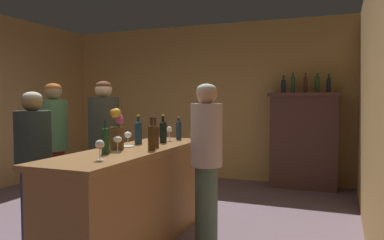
{
  "coord_description": "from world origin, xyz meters",
  "views": [
    {
      "loc": [
        2.45,
        -3.18,
        1.47
      ],
      "look_at": [
        1.17,
        0.02,
        1.27
      ],
      "focal_mm": 35.28,
      "sensor_mm": 36.0,
      "label": 1
    }
  ],
  "objects_px": {
    "display_bottle_midright": "(317,83)",
    "wine_bottle_rose": "(138,131)",
    "wine_bottle_syrah": "(163,131)",
    "flower_arrangement": "(117,130)",
    "display_cabinet": "(304,139)",
    "wine_bottle_riesling": "(155,135)",
    "bartender": "(206,155)",
    "wine_glass_front": "(169,130)",
    "wine_glass_rear": "(118,140)",
    "display_bottle_left": "(284,85)",
    "patron_redhead": "(104,145)",
    "cheese_plate": "(127,146)",
    "wine_glass_spare": "(128,135)",
    "patron_tall": "(54,144)",
    "wine_bottle_chardonnay": "(152,136)",
    "bar_counter": "(132,198)",
    "wine_bottle_merlot": "(105,139)",
    "wine_glass_mid": "(100,145)",
    "display_bottle_midleft": "(293,84)",
    "patron_in_navy": "(33,161)",
    "wine_bottle_pinot": "(179,129)",
    "display_bottle_center": "(306,84)",
    "display_bottle_right": "(329,84)"
  },
  "relations": [
    {
      "from": "wine_bottle_syrah",
      "to": "wine_glass_mid",
      "type": "relative_size",
      "value": 1.91
    },
    {
      "from": "wine_glass_spare",
      "to": "cheese_plate",
      "type": "height_order",
      "value": "wine_glass_spare"
    },
    {
      "from": "wine_bottle_chardonnay",
      "to": "patron_redhead",
      "type": "relative_size",
      "value": 0.18
    },
    {
      "from": "wine_glass_front",
      "to": "display_bottle_midleft",
      "type": "bearing_deg",
      "value": 66.01
    },
    {
      "from": "flower_arrangement",
      "to": "display_bottle_right",
      "type": "xyz_separation_m",
      "value": [
        1.79,
        3.31,
        0.53
      ]
    },
    {
      "from": "wine_bottle_pinot",
      "to": "wine_bottle_riesling",
      "type": "xyz_separation_m",
      "value": [
        0.09,
        -0.78,
        0.0
      ]
    },
    {
      "from": "display_bottle_midright",
      "to": "wine_bottle_rose",
      "type": "bearing_deg",
      "value": -120.23
    },
    {
      "from": "display_bottle_left",
      "to": "patron_in_navy",
      "type": "distance_m",
      "value": 4.09
    },
    {
      "from": "wine_bottle_rose",
      "to": "wine_glass_front",
      "type": "distance_m",
      "value": 0.43
    },
    {
      "from": "display_bottle_left",
      "to": "patron_redhead",
      "type": "distance_m",
      "value": 3.22
    },
    {
      "from": "wine_glass_spare",
      "to": "display_bottle_right",
      "type": "bearing_deg",
      "value": 57.77
    },
    {
      "from": "wine_bottle_riesling",
      "to": "bartender",
      "type": "distance_m",
      "value": 0.55
    },
    {
      "from": "wine_bottle_rose",
      "to": "wine_bottle_chardonnay",
      "type": "height_order",
      "value": "wine_bottle_rose"
    },
    {
      "from": "bar_counter",
      "to": "display_bottle_center",
      "type": "height_order",
      "value": "display_bottle_center"
    },
    {
      "from": "wine_glass_front",
      "to": "bartender",
      "type": "bearing_deg",
      "value": -34.02
    },
    {
      "from": "wine_bottle_merlot",
      "to": "display_bottle_left",
      "type": "height_order",
      "value": "display_bottle_left"
    },
    {
      "from": "wine_bottle_pinot",
      "to": "wine_bottle_riesling",
      "type": "distance_m",
      "value": 0.79
    },
    {
      "from": "wine_bottle_merlot",
      "to": "wine_glass_rear",
      "type": "distance_m",
      "value": 0.16
    },
    {
      "from": "wine_glass_mid",
      "to": "display_bottle_left",
      "type": "height_order",
      "value": "display_bottle_left"
    },
    {
      "from": "cheese_plate",
      "to": "wine_bottle_merlot",
      "type": "bearing_deg",
      "value": -80.62
    },
    {
      "from": "wine_glass_spare",
      "to": "display_bottle_right",
      "type": "distance_m",
      "value": 3.57
    },
    {
      "from": "wine_glass_spare",
      "to": "display_bottle_midright",
      "type": "height_order",
      "value": "display_bottle_midright"
    },
    {
      "from": "wine_bottle_pinot",
      "to": "cheese_plate",
      "type": "distance_m",
      "value": 0.88
    },
    {
      "from": "bar_counter",
      "to": "cheese_plate",
      "type": "xyz_separation_m",
      "value": [
        -0.12,
        0.09,
        0.49
      ]
    },
    {
      "from": "display_cabinet",
      "to": "wine_bottle_pinot",
      "type": "height_order",
      "value": "display_cabinet"
    },
    {
      "from": "display_cabinet",
      "to": "cheese_plate",
      "type": "distance_m",
      "value": 3.44
    },
    {
      "from": "display_bottle_midright",
      "to": "wine_glass_front",
      "type": "bearing_deg",
      "value": -120.98
    },
    {
      "from": "wine_bottle_syrah",
      "to": "wine_glass_rear",
      "type": "bearing_deg",
      "value": -95.23
    },
    {
      "from": "wine_bottle_syrah",
      "to": "flower_arrangement",
      "type": "xyz_separation_m",
      "value": [
        -0.17,
        -0.66,
        0.06
      ]
    },
    {
      "from": "display_bottle_left",
      "to": "patron_redhead",
      "type": "xyz_separation_m",
      "value": [
        -1.73,
        -2.6,
        -0.77
      ]
    },
    {
      "from": "cheese_plate",
      "to": "display_bottle_center",
      "type": "relative_size",
      "value": 0.47
    },
    {
      "from": "display_bottle_midright",
      "to": "patron_in_navy",
      "type": "bearing_deg",
      "value": -125.49
    },
    {
      "from": "wine_bottle_merlot",
      "to": "flower_arrangement",
      "type": "height_order",
      "value": "flower_arrangement"
    },
    {
      "from": "wine_bottle_syrah",
      "to": "display_bottle_left",
      "type": "distance_m",
      "value": 2.86
    },
    {
      "from": "wine_glass_front",
      "to": "wine_glass_rear",
      "type": "relative_size",
      "value": 1.17
    },
    {
      "from": "wine_glass_front",
      "to": "patron_redhead",
      "type": "height_order",
      "value": "patron_redhead"
    },
    {
      "from": "wine_glass_mid",
      "to": "wine_bottle_chardonnay",
      "type": "bearing_deg",
      "value": 80.66
    },
    {
      "from": "wine_bottle_merlot",
      "to": "flower_arrangement",
      "type": "relative_size",
      "value": 0.75
    },
    {
      "from": "cheese_plate",
      "to": "wine_bottle_chardonnay",
      "type": "bearing_deg",
      "value": -19.28
    },
    {
      "from": "wine_bottle_syrah",
      "to": "display_bottle_midright",
      "type": "distance_m",
      "value": 3.08
    },
    {
      "from": "wine_bottle_syrah",
      "to": "display_bottle_midleft",
      "type": "bearing_deg",
      "value": 67.93
    },
    {
      "from": "bar_counter",
      "to": "display_bottle_midright",
      "type": "height_order",
      "value": "display_bottle_midright"
    },
    {
      "from": "patron_tall",
      "to": "bartender",
      "type": "xyz_separation_m",
      "value": [
        1.95,
        -0.04,
        -0.02
      ]
    },
    {
      "from": "cheese_plate",
      "to": "display_bottle_center",
      "type": "xyz_separation_m",
      "value": [
        1.45,
        3.12,
        0.72
      ]
    },
    {
      "from": "bar_counter",
      "to": "wine_glass_mid",
      "type": "height_order",
      "value": "wine_glass_mid"
    },
    {
      "from": "display_bottle_midleft",
      "to": "wine_bottle_chardonnay",
      "type": "bearing_deg",
      "value": -105.59
    },
    {
      "from": "wine_bottle_riesling",
      "to": "wine_bottle_chardonnay",
      "type": "bearing_deg",
      "value": -71.84
    },
    {
      "from": "display_cabinet",
      "to": "wine_glass_rear",
      "type": "xyz_separation_m",
      "value": [
        -1.34,
        -3.44,
        0.27
      ]
    },
    {
      "from": "display_cabinet",
      "to": "flower_arrangement",
      "type": "xyz_separation_m",
      "value": [
        -1.43,
        -3.31,
        0.35
      ]
    },
    {
      "from": "wine_bottle_pinot",
      "to": "display_bottle_left",
      "type": "height_order",
      "value": "display_bottle_left"
    }
  ]
}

